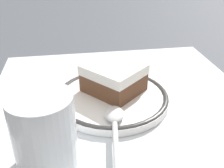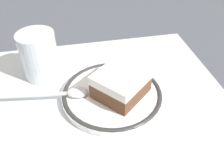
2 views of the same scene
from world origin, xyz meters
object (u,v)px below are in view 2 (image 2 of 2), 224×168
Objects in this scene: plate at (112,94)px; cup at (40,58)px; cake_slice at (121,84)px; spoon at (64,93)px.

cup is at bearing 142.40° from plate.
cake_slice is at bearing -19.31° from plate.
plate is at bearing 160.69° from cake_slice.
plate is at bearing -6.65° from spoon.
cake_slice is 0.77× the size of spoon.
spoon is (-0.10, 0.02, -0.02)m from cake_slice.
cake_slice is (0.01, -0.01, 0.03)m from plate.
cake_slice is 0.17m from cup.
cup is (-0.14, 0.10, 0.01)m from cake_slice.
cup is at bearing 144.07° from cake_slice.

